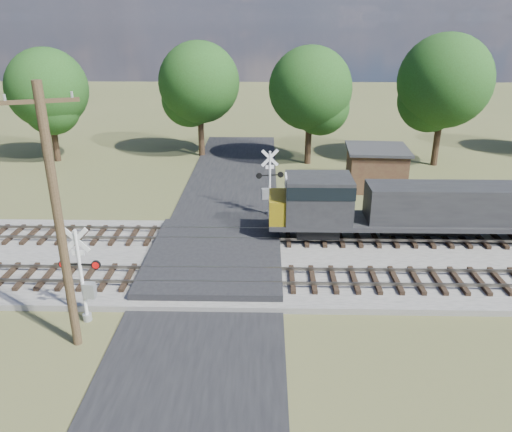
{
  "coord_description": "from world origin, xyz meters",
  "views": [
    {
      "loc": [
        2.7,
        -23.32,
        12.19
      ],
      "look_at": [
        2.16,
        2.0,
        2.06
      ],
      "focal_mm": 35.0,
      "sensor_mm": 36.0,
      "label": 1
    }
  ],
  "objects_px": {
    "utility_pole": "(58,218)",
    "crossing_signal_far": "(268,189)",
    "crossing_signal_near": "(85,283)",
    "equipment_shed": "(376,167)"
  },
  "relations": [
    {
      "from": "crossing_signal_near",
      "to": "utility_pole",
      "type": "relative_size",
      "value": 0.43
    },
    {
      "from": "crossing_signal_near",
      "to": "crossing_signal_far",
      "type": "bearing_deg",
      "value": 60.82
    },
    {
      "from": "utility_pole",
      "to": "crossing_signal_far",
      "type": "bearing_deg",
      "value": 40.77
    },
    {
      "from": "crossing_signal_far",
      "to": "equipment_shed",
      "type": "relative_size",
      "value": 0.93
    },
    {
      "from": "utility_pole",
      "to": "equipment_shed",
      "type": "xyz_separation_m",
      "value": [
        15.87,
        20.2,
        -3.89
      ]
    },
    {
      "from": "crossing_signal_near",
      "to": "equipment_shed",
      "type": "bearing_deg",
      "value": 52.0
    },
    {
      "from": "utility_pole",
      "to": "crossing_signal_near",
      "type": "bearing_deg",
      "value": 71.65
    },
    {
      "from": "crossing_signal_far",
      "to": "equipment_shed",
      "type": "height_order",
      "value": "crossing_signal_far"
    },
    {
      "from": "crossing_signal_near",
      "to": "crossing_signal_far",
      "type": "relative_size",
      "value": 0.98
    },
    {
      "from": "crossing_signal_far",
      "to": "equipment_shed",
      "type": "bearing_deg",
      "value": -154.19
    }
  ]
}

